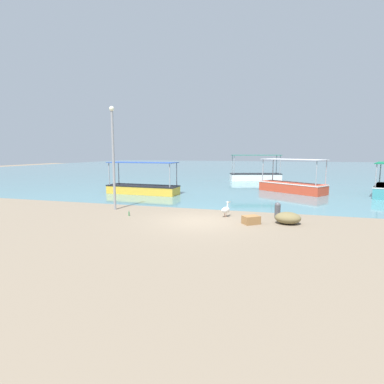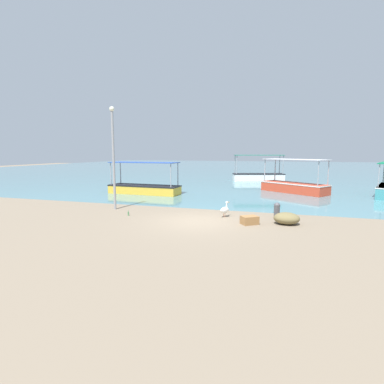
% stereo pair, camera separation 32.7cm
% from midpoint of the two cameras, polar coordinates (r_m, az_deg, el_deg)
% --- Properties ---
extents(ground, '(120.00, 120.00, 0.00)m').
position_cam_midpoint_polar(ground, '(14.55, 1.60, -5.54)').
color(ground, '#796A56').
extents(harbor_water, '(110.00, 90.00, 0.00)m').
position_cam_midpoint_polar(harbor_water, '(61.86, 13.61, 4.40)').
color(harbor_water, slate).
rests_on(harbor_water, ground).
extents(fishing_boat_far_right, '(5.84, 1.98, 2.51)m').
position_cam_midpoint_polar(fishing_boat_far_right, '(24.05, -8.69, 0.90)').
color(fishing_boat_far_right, gold).
rests_on(fishing_boat_far_right, harbor_water).
extents(fishing_boat_outer, '(5.95, 3.28, 2.96)m').
position_cam_midpoint_polar(fishing_boat_outer, '(35.09, 12.77, 3.04)').
color(fishing_boat_outer, white).
rests_on(fishing_boat_outer, harbor_water).
extents(fishing_boat_near_right, '(5.43, 4.55, 2.73)m').
position_cam_midpoint_polar(fishing_boat_near_right, '(25.89, 19.19, 1.14)').
color(fishing_boat_near_right, '#D04229').
rests_on(fishing_boat_near_right, harbor_water).
extents(pelican, '(0.51, 0.75, 0.80)m').
position_cam_midpoint_polar(pelican, '(15.46, 6.86, -3.38)').
color(pelican, '#E0997A').
rests_on(pelican, ground).
extents(lamp_post, '(0.28, 0.28, 5.84)m').
position_cam_midpoint_polar(lamp_post, '(17.71, -14.24, 7.29)').
color(lamp_post, gray).
rests_on(lamp_post, ground).
extents(mooring_bollard, '(0.30, 0.30, 0.79)m').
position_cam_midpoint_polar(mooring_bollard, '(15.74, 16.44, -3.27)').
color(mooring_bollard, '#47474C').
rests_on(mooring_bollard, ground).
extents(net_pile, '(1.18, 1.00, 0.55)m').
position_cam_midpoint_polar(net_pile, '(14.59, 18.19, -4.79)').
color(net_pile, brown).
rests_on(net_pile, ground).
extents(cargo_crate, '(0.91, 0.87, 0.38)m').
position_cam_midpoint_polar(cargo_crate, '(14.16, 11.56, -5.27)').
color(cargo_crate, olive).
rests_on(cargo_crate, ground).
extents(glass_bottle, '(0.07, 0.07, 0.27)m').
position_cam_midpoint_polar(glass_bottle, '(16.05, -11.47, -4.05)').
color(glass_bottle, '#3F7F4C').
rests_on(glass_bottle, ground).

